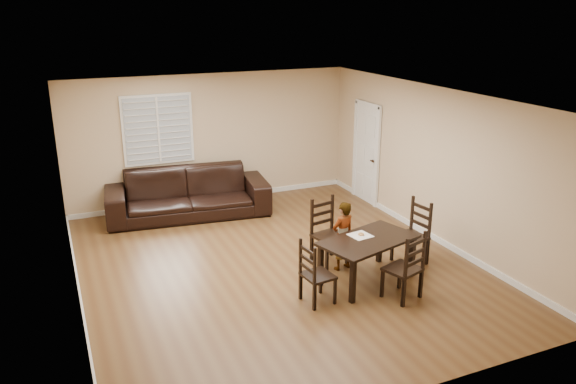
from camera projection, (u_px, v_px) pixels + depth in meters
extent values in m
plane|color=brown|center=(276.00, 265.00, 9.06)|extent=(7.00, 7.00, 0.00)
cube|color=tan|center=(212.00, 139.00, 11.69)|extent=(6.00, 0.04, 2.70)
cube|color=tan|center=(408.00, 283.00, 5.59)|extent=(6.00, 0.04, 2.70)
cube|color=tan|center=(68.00, 213.00, 7.50)|extent=(0.04, 7.00, 2.70)
cube|color=tan|center=(434.00, 165.00, 9.78)|extent=(0.04, 7.00, 2.70)
cube|color=white|center=(275.00, 98.00, 8.22)|extent=(6.00, 7.00, 0.04)
cube|color=white|center=(158.00, 130.00, 11.13)|extent=(1.40, 0.08, 1.40)
cube|color=white|center=(366.00, 154.00, 11.78)|extent=(0.06, 0.94, 2.05)
cylinder|color=#332114|center=(372.00, 161.00, 11.54)|extent=(0.06, 0.06, 0.02)
cube|color=white|center=(214.00, 198.00, 12.08)|extent=(6.00, 0.03, 0.10)
cube|color=white|center=(81.00, 299.00, 7.92)|extent=(0.03, 7.00, 0.10)
cube|color=white|center=(428.00, 234.00, 10.18)|extent=(0.03, 7.00, 0.10)
cube|color=black|center=(368.00, 240.00, 8.35)|extent=(1.63, 1.19, 0.04)
cube|color=black|center=(353.00, 282.00, 7.82)|extent=(0.09, 0.09, 0.65)
cube|color=black|center=(412.00, 257.00, 8.61)|extent=(0.09, 0.09, 0.65)
cube|color=black|center=(320.00, 266.00, 8.31)|extent=(0.09, 0.09, 0.65)
cube|color=black|center=(380.00, 243.00, 9.09)|extent=(0.09, 0.09, 0.65)
cube|color=black|center=(330.00, 236.00, 9.02)|extent=(0.57, 0.54, 0.04)
cube|color=black|center=(322.00, 228.00, 9.15)|extent=(0.48, 0.14, 1.07)
cube|color=black|center=(327.00, 257.00, 8.83)|extent=(0.05, 0.05, 0.44)
cube|color=black|center=(347.00, 251.00, 9.06)|extent=(0.05, 0.05, 0.44)
cube|color=black|center=(312.00, 249.00, 9.13)|extent=(0.05, 0.05, 0.44)
cube|color=black|center=(332.00, 243.00, 9.36)|extent=(0.05, 0.05, 0.44)
cube|color=black|center=(402.00, 269.00, 7.93)|extent=(0.57, 0.55, 0.04)
cube|color=black|center=(414.00, 269.00, 7.77)|extent=(0.45, 0.18, 1.03)
cube|color=black|center=(400.00, 275.00, 8.26)|extent=(0.05, 0.05, 0.42)
cube|color=black|center=(382.00, 284.00, 8.01)|extent=(0.05, 0.05, 0.42)
cube|color=black|center=(421.00, 284.00, 8.00)|extent=(0.05, 0.05, 0.42)
cube|color=black|center=(403.00, 293.00, 7.75)|extent=(0.05, 0.05, 0.42)
cube|color=black|center=(318.00, 276.00, 7.83)|extent=(0.44, 0.46, 0.04)
cube|color=black|center=(307.00, 274.00, 7.72)|extent=(0.09, 0.42, 0.94)
cube|color=black|center=(335.00, 292.00, 7.82)|extent=(0.04, 0.04, 0.38)
cube|color=black|center=(321.00, 281.00, 8.12)|extent=(0.04, 0.04, 0.38)
cube|color=black|center=(315.00, 298.00, 7.66)|extent=(0.04, 0.04, 0.38)
cube|color=black|center=(301.00, 287.00, 7.96)|extent=(0.04, 0.04, 0.38)
cube|color=black|center=(410.00, 237.00, 9.03)|extent=(0.50, 0.53, 0.04)
cube|color=black|center=(420.00, 230.00, 9.10)|extent=(0.10, 0.47, 1.05)
cube|color=black|center=(392.00, 248.00, 9.17)|extent=(0.05, 0.05, 0.43)
cube|color=black|center=(409.00, 257.00, 8.84)|extent=(0.05, 0.05, 0.43)
cube|color=black|center=(409.00, 243.00, 9.36)|extent=(0.05, 0.05, 0.43)
cube|color=black|center=(427.00, 252.00, 9.03)|extent=(0.05, 0.05, 0.43)
imported|color=gray|center=(343.00, 236.00, 8.77)|extent=(0.46, 0.35, 1.12)
cube|color=beige|center=(360.00, 235.00, 8.46)|extent=(0.35, 0.35, 0.00)
torus|color=#B77E41|center=(361.00, 234.00, 8.47)|extent=(0.09, 0.09, 0.03)
torus|color=white|center=(361.00, 233.00, 8.47)|extent=(0.08, 0.08, 0.02)
imported|color=black|center=(188.00, 193.00, 11.10)|extent=(3.27, 1.59, 0.92)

